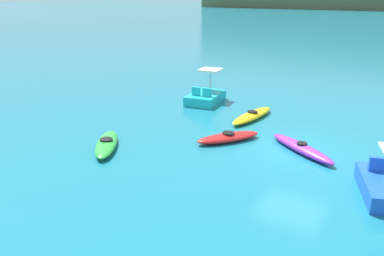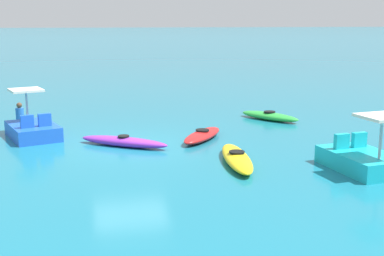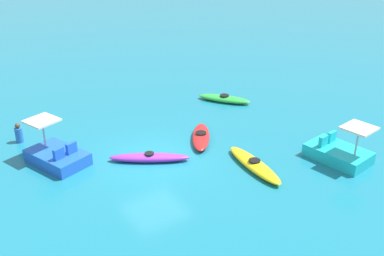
{
  "view_description": "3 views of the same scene",
  "coord_description": "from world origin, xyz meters",
  "px_view_note": "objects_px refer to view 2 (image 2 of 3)",
  "views": [
    {
      "loc": [
        3.44,
        -13.13,
        5.47
      ],
      "look_at": [
        -3.75,
        -1.17,
        0.59
      ],
      "focal_mm": 35.95,
      "sensor_mm": 36.0,
      "label": 1
    },
    {
      "loc": [
        1.37,
        16.61,
        4.11
      ],
      "look_at": [
        -2.26,
        -0.54,
        0.4
      ],
      "focal_mm": 47.6,
      "sensor_mm": 36.0,
      "label": 2
    },
    {
      "loc": [
        7.72,
        14.18,
        8.97
      ],
      "look_at": [
        -2.2,
        -0.46,
        0.63
      ],
      "focal_mm": 42.73,
      "sensor_mm": 36.0,
      "label": 3
    }
  ],
  "objects_px": {
    "kayak_purple": "(124,142)",
    "pedal_boat_blue": "(33,129)",
    "kayak_red": "(202,135)",
    "kayak_yellow": "(237,158)",
    "pedal_boat_cyan": "(362,158)",
    "kayak_green": "(270,116)",
    "person_near_shore": "(20,115)"
  },
  "relations": [
    {
      "from": "person_near_shore",
      "to": "pedal_boat_cyan",
      "type": "bearing_deg",
      "value": 139.1
    },
    {
      "from": "person_near_shore",
      "to": "kayak_red",
      "type": "bearing_deg",
      "value": 147.14
    },
    {
      "from": "kayak_red",
      "to": "person_near_shore",
      "type": "bearing_deg",
      "value": -32.86
    },
    {
      "from": "kayak_green",
      "to": "kayak_red",
      "type": "xyz_separation_m",
      "value": [
        3.6,
        2.98,
        0.0
      ]
    },
    {
      "from": "kayak_purple",
      "to": "kayak_yellow",
      "type": "relative_size",
      "value": 0.9
    },
    {
      "from": "kayak_purple",
      "to": "pedal_boat_cyan",
      "type": "relative_size",
      "value": 1.15
    },
    {
      "from": "kayak_purple",
      "to": "kayak_yellow",
      "type": "distance_m",
      "value": 4.14
    },
    {
      "from": "kayak_red",
      "to": "kayak_yellow",
      "type": "height_order",
      "value": "same"
    },
    {
      "from": "kayak_yellow",
      "to": "pedal_boat_cyan",
      "type": "bearing_deg",
      "value": 157.13
    },
    {
      "from": "pedal_boat_cyan",
      "to": "person_near_shore",
      "type": "bearing_deg",
      "value": -40.9
    },
    {
      "from": "kayak_red",
      "to": "kayak_yellow",
      "type": "distance_m",
      "value": 3.17
    },
    {
      "from": "kayak_yellow",
      "to": "pedal_boat_blue",
      "type": "distance_m",
      "value": 7.75
    },
    {
      "from": "kayak_red",
      "to": "person_near_shore",
      "type": "distance_m",
      "value": 7.84
    },
    {
      "from": "kayak_green",
      "to": "pedal_boat_blue",
      "type": "height_order",
      "value": "pedal_boat_blue"
    },
    {
      "from": "kayak_red",
      "to": "kayak_green",
      "type": "bearing_deg",
      "value": -140.4
    },
    {
      "from": "kayak_purple",
      "to": "pedal_boat_blue",
      "type": "relative_size",
      "value": 1.09
    },
    {
      "from": "kayak_yellow",
      "to": "pedal_boat_cyan",
      "type": "distance_m",
      "value": 3.52
    },
    {
      "from": "kayak_purple",
      "to": "kayak_green",
      "type": "distance_m",
      "value": 7.21
    },
    {
      "from": "kayak_green",
      "to": "pedal_boat_blue",
      "type": "relative_size",
      "value": 0.98
    },
    {
      "from": "kayak_yellow",
      "to": "person_near_shore",
      "type": "bearing_deg",
      "value": -47.08
    },
    {
      "from": "kayak_purple",
      "to": "person_near_shore",
      "type": "xyz_separation_m",
      "value": [
        3.81,
        -4.64,
        0.22
      ]
    },
    {
      "from": "kayak_green",
      "to": "person_near_shore",
      "type": "distance_m",
      "value": 10.27
    },
    {
      "from": "kayak_red",
      "to": "pedal_boat_blue",
      "type": "relative_size",
      "value": 0.94
    },
    {
      "from": "kayak_red",
      "to": "pedal_boat_blue",
      "type": "bearing_deg",
      "value": -14.89
    },
    {
      "from": "pedal_boat_cyan",
      "to": "kayak_purple",
      "type": "bearing_deg",
      "value": -33.22
    },
    {
      "from": "kayak_purple",
      "to": "kayak_green",
      "type": "xyz_separation_m",
      "value": [
        -6.38,
        -3.36,
        0.0
      ]
    },
    {
      "from": "kayak_green",
      "to": "person_near_shore",
      "type": "relative_size",
      "value": 3.08
    },
    {
      "from": "kayak_green",
      "to": "kayak_yellow",
      "type": "xyz_separation_m",
      "value": [
        3.3,
        6.13,
        -0.0
      ]
    },
    {
      "from": "kayak_purple",
      "to": "pedal_boat_blue",
      "type": "xyz_separation_m",
      "value": [
        3.07,
        -1.94,
        0.17
      ]
    },
    {
      "from": "person_near_shore",
      "to": "kayak_yellow",
      "type": "bearing_deg",
      "value": 132.92
    },
    {
      "from": "pedal_boat_blue",
      "to": "kayak_green",
      "type": "bearing_deg",
      "value": -171.42
    },
    {
      "from": "kayak_red",
      "to": "kayak_purple",
      "type": "bearing_deg",
      "value": 7.84
    }
  ]
}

